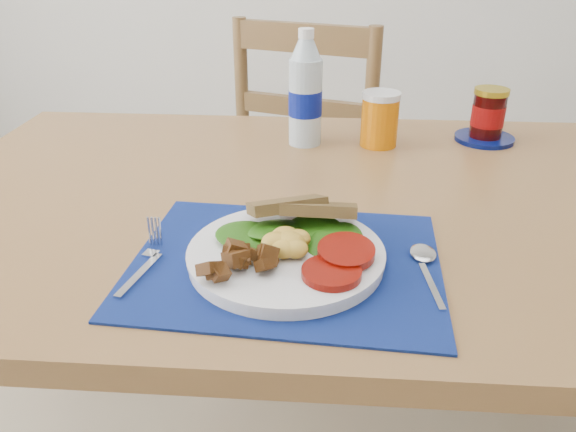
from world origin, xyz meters
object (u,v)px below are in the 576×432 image
object	(u,v)px
chair_far	(317,146)
breakfast_plate	(282,251)
water_bottle	(305,95)
juice_glass	(380,121)
jam_on_saucer	(488,118)

from	to	relation	value
chair_far	breakfast_plate	bearing A→B (deg)	107.06
water_bottle	juice_glass	xyz separation A→B (m)	(0.16, -0.00, -0.05)
breakfast_plate	jam_on_saucer	distance (m)	0.68
chair_far	breakfast_plate	xyz separation A→B (m)	(-0.03, -0.94, 0.19)
water_bottle	jam_on_saucer	distance (m)	0.40
water_bottle	chair_far	bearing A→B (deg)	87.39
chair_far	jam_on_saucer	world-z (taller)	chair_far
breakfast_plate	water_bottle	distance (m)	0.51
breakfast_plate	juice_glass	bearing A→B (deg)	59.14
jam_on_saucer	juice_glass	bearing A→B (deg)	-168.92
water_bottle	breakfast_plate	bearing A→B (deg)	-91.07
juice_glass	breakfast_plate	bearing A→B (deg)	-108.58
water_bottle	jam_on_saucer	world-z (taller)	water_bottle
chair_far	jam_on_saucer	distance (m)	0.58
breakfast_plate	jam_on_saucer	world-z (taller)	jam_on_saucer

